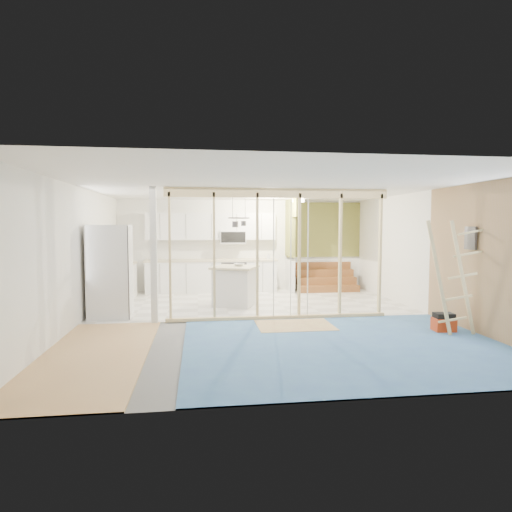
{
  "coord_description": "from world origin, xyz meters",
  "views": [
    {
      "loc": [
        -1.25,
        -8.25,
        1.86
      ],
      "look_at": [
        -0.06,
        0.6,
        1.23
      ],
      "focal_mm": 30.0,
      "sensor_mm": 36.0,
      "label": 1
    }
  ],
  "objects": [
    {
      "name": "stud_frame",
      "position": [
        -0.22,
        -0.0,
        1.58
      ],
      "size": [
        4.66,
        0.14,
        2.6
      ],
      "color": "#D0C07F",
      "rests_on": "room"
    },
    {
      "name": "sheathing_panel",
      "position": [
        3.48,
        -2.0,
        1.3
      ],
      "size": [
        0.02,
        4.0,
        2.6
      ],
      "primitive_type": "cube",
      "color": "#9E7256",
      "rests_on": "room"
    },
    {
      "name": "base_cabinets",
      "position": [
        -1.61,
        3.36,
        0.47
      ],
      "size": [
        4.45,
        2.24,
        0.93
      ],
      "color": "white",
      "rests_on": "room"
    },
    {
      "name": "fridge",
      "position": [
        -3.02,
        0.65,
        0.94
      ],
      "size": [
        0.85,
        0.82,
        1.88
      ],
      "rotation": [
        0.0,
        0.0,
        0.04
      ],
      "color": "white",
      "rests_on": "room"
    },
    {
      "name": "green_partition",
      "position": [
        2.04,
        3.66,
        0.94
      ],
      "size": [
        2.25,
        1.51,
        2.6
      ],
      "color": "olive",
      "rests_on": "room"
    },
    {
      "name": "island",
      "position": [
        -0.43,
        1.56,
        0.46
      ],
      "size": [
        1.24,
        1.24,
        0.93
      ],
      "rotation": [
        0.0,
        0.0,
        -0.4
      ],
      "color": "silver",
      "rests_on": "room"
    },
    {
      "name": "pot_rack",
      "position": [
        -0.31,
        1.89,
        2.0
      ],
      "size": [
        0.52,
        0.52,
        0.72
      ],
      "color": "black",
      "rests_on": "room"
    },
    {
      "name": "floor_overlays",
      "position": [
        0.07,
        0.06,
        0.01
      ],
      "size": [
        7.0,
        8.0,
        0.03
      ],
      "color": "silver",
      "rests_on": "room"
    },
    {
      "name": "electrical_panel",
      "position": [
        3.43,
        -1.4,
        1.65
      ],
      "size": [
        0.04,
        0.3,
        0.4
      ],
      "primitive_type": "cube",
      "color": "#3D3C42",
      "rests_on": "room"
    },
    {
      "name": "bowl",
      "position": [
        -0.33,
        1.62,
        0.96
      ],
      "size": [
        0.32,
        0.32,
        0.06
      ],
      "primitive_type": "imported",
      "rotation": [
        0.0,
        0.0,
        -0.4
      ],
      "color": "silver",
      "rests_on": "island"
    },
    {
      "name": "room",
      "position": [
        0.0,
        0.0,
        1.3
      ],
      "size": [
        7.01,
        8.01,
        2.61
      ],
      "color": "slate",
      "rests_on": "ground"
    },
    {
      "name": "soap_bottle_b",
      "position": [
        0.7,
        3.66,
        1.02
      ],
      "size": [
        0.08,
        0.08,
        0.17
      ],
      "primitive_type": "imported",
      "rotation": [
        0.0,
        0.0,
        0.01
      ],
      "color": "silver",
      "rests_on": "base_cabinets"
    },
    {
      "name": "toolbox",
      "position": [
        3.0,
        -1.36,
        0.16
      ],
      "size": [
        0.37,
        0.29,
        0.34
      ],
      "rotation": [
        0.0,
        0.0,
        -0.07
      ],
      "color": "#B73310",
      "rests_on": "room"
    },
    {
      "name": "ceiling_light",
      "position": [
        1.4,
        3.0,
        2.54
      ],
      "size": [
        0.32,
        0.32,
        0.08
      ],
      "primitive_type": "cylinder",
      "color": "#FFEABF",
      "rests_on": "room"
    },
    {
      "name": "ladder",
      "position": [
        3.02,
        -1.59,
        0.99
      ],
      "size": [
        1.04,
        0.17,
        1.94
      ],
      "rotation": [
        0.0,
        0.0,
        -0.28
      ],
      "color": "#CDB97D",
      "rests_on": "room"
    },
    {
      "name": "soap_bottle_a",
      "position": [
        -2.5,
        3.69,
        1.06
      ],
      "size": [
        0.12,
        0.12,
        0.27
      ],
      "primitive_type": "imported",
      "rotation": [
        0.0,
        0.0,
        0.22
      ],
      "color": "#A9AEBC",
      "rests_on": "base_cabinets"
    },
    {
      "name": "upper_cabinets",
      "position": [
        -0.84,
        3.82,
        1.82
      ],
      "size": [
        3.6,
        0.41,
        0.85
      ],
      "color": "white",
      "rests_on": "room"
    }
  ]
}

